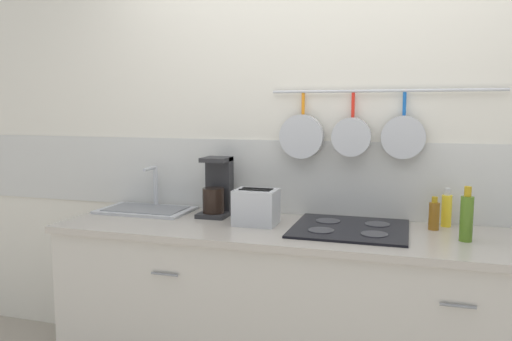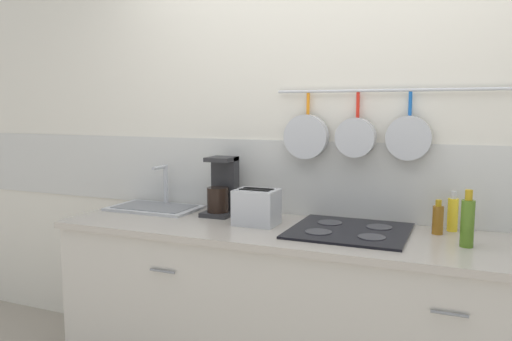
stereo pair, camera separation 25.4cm
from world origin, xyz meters
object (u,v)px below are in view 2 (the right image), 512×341
coffee_maker (222,190)px  bottle_hot_sauce (453,214)px  bottle_vinegar (438,219)px  toaster (257,207)px  bottle_olive_oil (467,222)px

coffee_maker → bottle_hot_sauce: 1.23m
coffee_maker → bottle_hot_sauce: (1.23, 0.08, -0.05)m
coffee_maker → bottle_vinegar: size_ratio=1.98×
bottle_vinegar → toaster: bearing=-170.1°
bottle_olive_oil → toaster: bearing=178.0°
bottle_hot_sauce → bottle_vinegar: bearing=-124.6°
bottle_vinegar → bottle_hot_sauce: size_ratio=0.84×
bottle_hot_sauce → bottle_olive_oil: (0.07, -0.28, 0.02)m
bottle_vinegar → bottle_olive_oil: bearing=-55.5°
coffee_maker → bottle_hot_sauce: coffee_maker is taller
bottle_vinegar → bottle_hot_sauce: bottle_hot_sauce is taller
coffee_maker → toaster: size_ratio=1.41×
coffee_maker → bottle_vinegar: coffee_maker is taller
bottle_vinegar → bottle_olive_oil: 0.23m
coffee_maker → bottle_olive_oil: size_ratio=1.31×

